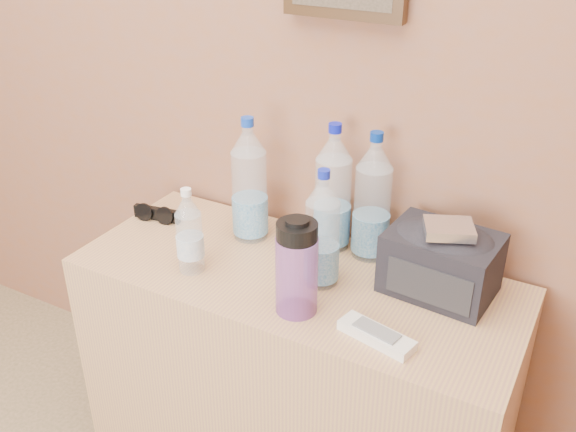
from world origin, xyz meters
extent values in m
cube|color=tan|center=(0.26, 1.75, 0.35)|extent=(1.11, 0.46, 0.70)
cylinder|color=silver|center=(0.07, 1.86, 0.85)|extent=(0.09, 0.09, 0.30)
cylinder|color=#123EBD|center=(0.07, 1.86, 1.03)|extent=(0.03, 0.03, 0.02)
cylinder|color=silver|center=(0.28, 1.92, 0.85)|extent=(0.09, 0.09, 0.30)
cylinder|color=#0B16B6|center=(0.28, 1.92, 1.03)|extent=(0.03, 0.03, 0.02)
cylinder|color=silver|center=(0.39, 1.92, 0.84)|extent=(0.09, 0.09, 0.29)
cylinder|color=navy|center=(0.39, 1.92, 1.02)|extent=(0.03, 0.03, 0.02)
cylinder|color=white|center=(0.33, 1.75, 0.83)|extent=(0.08, 0.08, 0.26)
cylinder|color=#1224BA|center=(0.33, 1.75, 0.98)|extent=(0.03, 0.03, 0.02)
cylinder|color=white|center=(0.03, 1.64, 0.79)|extent=(0.06, 0.06, 0.19)
cylinder|color=white|center=(0.03, 1.64, 0.91)|extent=(0.03, 0.03, 0.02)
cylinder|color=purple|center=(0.33, 1.62, 0.79)|extent=(0.10, 0.10, 0.19)
cylinder|color=black|center=(0.33, 1.62, 0.91)|extent=(0.09, 0.09, 0.05)
cube|color=white|center=(0.53, 1.61, 0.71)|extent=(0.18, 0.09, 0.02)
cube|color=white|center=(0.61, 1.83, 0.88)|extent=(0.13, 0.13, 0.02)
camera|label=1|loc=(0.89, 0.57, 1.57)|focal=40.00mm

